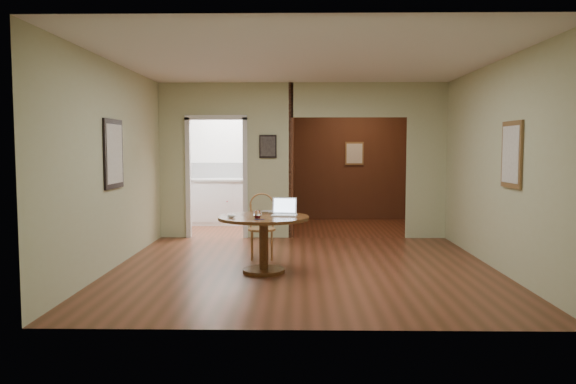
{
  "coord_description": "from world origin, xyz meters",
  "views": [
    {
      "loc": [
        -0.08,
        -7.26,
        1.59
      ],
      "look_at": [
        -0.2,
        -0.2,
        1.02
      ],
      "focal_mm": 35.0,
      "sensor_mm": 36.0,
      "label": 1
    }
  ],
  "objects_px": {
    "open_laptop": "(284,210)",
    "closed_laptop": "(274,212)",
    "chair": "(262,222)",
    "dining_table": "(264,231)"
  },
  "relations": [
    {
      "from": "open_laptop",
      "to": "closed_laptop",
      "type": "height_order",
      "value": "open_laptop"
    },
    {
      "from": "chair",
      "to": "open_laptop",
      "type": "relative_size",
      "value": 2.73
    },
    {
      "from": "dining_table",
      "to": "open_laptop",
      "type": "distance_m",
      "value": 0.38
    },
    {
      "from": "dining_table",
      "to": "chair",
      "type": "bearing_deg",
      "value": 95.08
    },
    {
      "from": "chair",
      "to": "closed_laptop",
      "type": "bearing_deg",
      "value": -75.23
    },
    {
      "from": "chair",
      "to": "closed_laptop",
      "type": "distance_m",
      "value": 0.72
    },
    {
      "from": "dining_table",
      "to": "chair",
      "type": "height_order",
      "value": "chair"
    },
    {
      "from": "chair",
      "to": "closed_laptop",
      "type": "xyz_separation_m",
      "value": [
        0.21,
        -0.66,
        0.22
      ]
    },
    {
      "from": "dining_table",
      "to": "closed_laptop",
      "type": "relative_size",
      "value": 3.12
    },
    {
      "from": "chair",
      "to": "open_laptop",
      "type": "distance_m",
      "value": 0.94
    }
  ]
}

